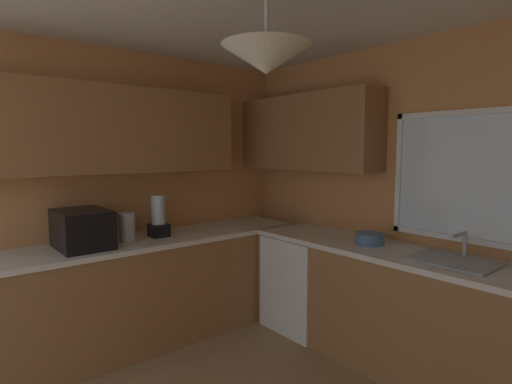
% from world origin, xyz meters
% --- Properties ---
extents(room_shell, '(4.06, 3.50, 2.56)m').
position_xyz_m(room_shell, '(-0.40, 0.44, 1.71)').
color(room_shell, '#C6844C').
rests_on(room_shell, ground_plane).
extents(counter_run_left, '(0.65, 3.11, 0.90)m').
position_xyz_m(counter_run_left, '(-1.66, 0.00, 0.45)').
color(counter_run_left, olive).
rests_on(counter_run_left, ground_plane).
extents(counter_run_back, '(3.15, 0.65, 0.90)m').
position_xyz_m(counter_run_back, '(0.21, 1.38, 0.45)').
color(counter_run_back, olive).
rests_on(counter_run_back, ground_plane).
extents(dishwasher, '(0.60, 0.60, 0.85)m').
position_xyz_m(dishwasher, '(-1.00, 1.35, 0.43)').
color(dishwasher, white).
rests_on(dishwasher, ground_plane).
extents(microwave, '(0.48, 0.36, 0.29)m').
position_xyz_m(microwave, '(-1.66, -0.41, 1.04)').
color(microwave, black).
rests_on(microwave, counter_run_left).
extents(kettle, '(0.13, 0.13, 0.24)m').
position_xyz_m(kettle, '(-1.64, -0.07, 1.01)').
color(kettle, '#B7B7BC').
rests_on(kettle, counter_run_left).
extents(sink_assembly, '(0.53, 0.40, 0.19)m').
position_xyz_m(sink_assembly, '(0.32, 1.39, 0.91)').
color(sink_assembly, '#9EA0A5').
rests_on(sink_assembly, counter_run_back).
extents(bowl, '(0.22, 0.22, 0.09)m').
position_xyz_m(bowl, '(-0.34, 1.38, 0.94)').
color(bowl, '#4C7099').
rests_on(bowl, counter_run_back).
extents(blender_appliance, '(0.15, 0.15, 0.36)m').
position_xyz_m(blender_appliance, '(-1.66, 0.22, 1.06)').
color(blender_appliance, black).
rests_on(blender_appliance, counter_run_left).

